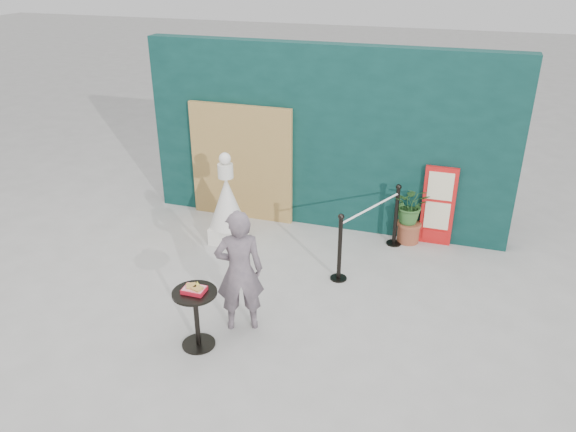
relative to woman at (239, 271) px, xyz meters
The scene contains 10 objects.
ground 0.83m from the woman, ahead, with size 60.00×60.00×0.00m, color #ADAAA5.
back_wall 3.27m from the woman, 86.19° to the left, with size 6.00×0.30×3.00m, color #092B28.
bamboo_fence 3.21m from the woman, 111.77° to the left, with size 1.80×0.08×2.00m, color tan.
woman is the anchor object (origin of this frame).
menu_board 3.66m from the woman, 54.75° to the left, with size 0.50×0.07×1.30m.
statue 2.31m from the woman, 117.37° to the left, with size 0.59×0.59×1.50m.
cafe_table 0.68m from the woman, 124.52° to the right, with size 0.52×0.52×0.75m.
food_basket 0.61m from the woman, 124.48° to the right, with size 0.26×0.19×0.11m.
planter 3.39m from the woman, 59.71° to the left, with size 0.58×0.50×0.98m.
stanchion_barrier 2.44m from the woman, 60.28° to the left, with size 0.84×1.54×1.03m.
Camera 1 is at (2.12, -5.35, 4.30)m, focal length 35.00 mm.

